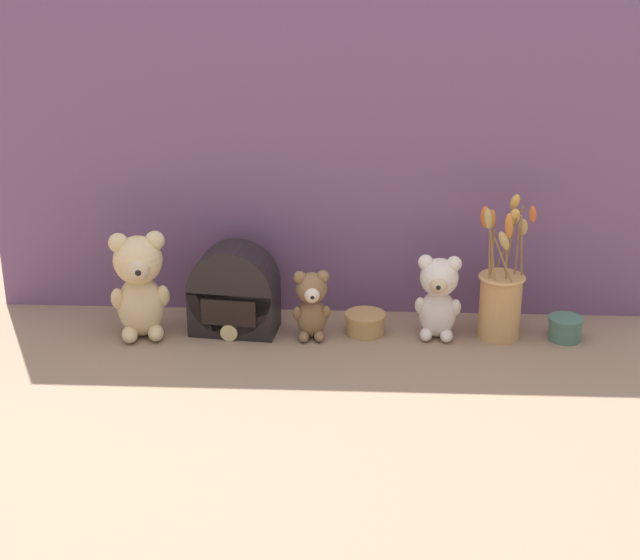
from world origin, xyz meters
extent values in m
plane|color=#8E7056|center=(0.00, 0.00, 0.00)|extent=(4.00, 4.00, 0.00)
cube|color=#704C70|center=(0.00, 0.17, 0.39)|extent=(1.65, 0.02, 0.79)
ellipsoid|color=#DBBC84|center=(-0.43, -0.01, 0.08)|extent=(0.13, 0.11, 0.15)
sphere|color=#DBBC84|center=(-0.43, -0.01, 0.19)|extent=(0.12, 0.12, 0.12)
sphere|color=#D1B289|center=(-0.42, -0.05, 0.19)|extent=(0.06, 0.06, 0.06)
sphere|color=black|center=(-0.41, -0.08, 0.19)|extent=(0.02, 0.02, 0.02)
sphere|color=#DBBC84|center=(-0.39, 0.00, 0.24)|extent=(0.05, 0.05, 0.05)
sphere|color=#DBBC84|center=(-0.47, -0.02, 0.24)|extent=(0.05, 0.05, 0.05)
ellipsoid|color=#DBBC84|center=(-0.37, -0.01, 0.10)|extent=(0.04, 0.06, 0.07)
ellipsoid|color=#DBBC84|center=(-0.48, -0.03, 0.10)|extent=(0.04, 0.06, 0.07)
ellipsoid|color=#DBBC84|center=(-0.39, -0.04, 0.02)|extent=(0.05, 0.07, 0.04)
ellipsoid|color=#DBBC84|center=(-0.45, -0.05, 0.02)|extent=(0.05, 0.07, 0.04)
ellipsoid|color=beige|center=(0.28, 0.02, 0.06)|extent=(0.09, 0.08, 0.12)
sphere|color=beige|center=(0.28, 0.02, 0.15)|extent=(0.09, 0.09, 0.09)
sphere|color=#D1B289|center=(0.28, -0.02, 0.15)|extent=(0.04, 0.04, 0.04)
sphere|color=black|center=(0.28, -0.04, 0.15)|extent=(0.01, 0.01, 0.01)
sphere|color=beige|center=(0.31, 0.01, 0.19)|extent=(0.04, 0.04, 0.04)
sphere|color=beige|center=(0.25, 0.02, 0.19)|extent=(0.04, 0.04, 0.04)
ellipsoid|color=beige|center=(0.32, 0.01, 0.08)|extent=(0.03, 0.04, 0.05)
ellipsoid|color=beige|center=(0.24, 0.01, 0.08)|extent=(0.03, 0.04, 0.05)
ellipsoid|color=beige|center=(0.30, -0.01, 0.01)|extent=(0.03, 0.05, 0.03)
ellipsoid|color=beige|center=(0.26, -0.01, 0.01)|extent=(0.03, 0.05, 0.03)
ellipsoid|color=olive|center=(-0.02, 0.00, 0.05)|extent=(0.08, 0.07, 0.10)
sphere|color=olive|center=(-0.02, 0.00, 0.13)|extent=(0.08, 0.08, 0.08)
sphere|color=beige|center=(-0.02, -0.03, 0.12)|extent=(0.04, 0.04, 0.04)
sphere|color=black|center=(-0.01, -0.05, 0.12)|extent=(0.01, 0.01, 0.01)
sphere|color=olive|center=(0.01, 0.00, 0.16)|extent=(0.03, 0.03, 0.03)
sphere|color=olive|center=(-0.05, -0.01, 0.16)|extent=(0.03, 0.03, 0.03)
ellipsoid|color=olive|center=(0.02, -0.01, 0.07)|extent=(0.03, 0.04, 0.04)
ellipsoid|color=olive|center=(-0.05, -0.01, 0.07)|extent=(0.03, 0.04, 0.04)
ellipsoid|color=olive|center=(0.00, -0.02, 0.01)|extent=(0.03, 0.04, 0.02)
ellipsoid|color=olive|center=(-0.04, -0.03, 0.01)|extent=(0.03, 0.04, 0.02)
cylinder|color=tan|center=(0.43, 0.02, 0.08)|extent=(0.10, 0.10, 0.16)
torus|color=tan|center=(0.43, 0.02, 0.15)|extent=(0.11, 0.11, 0.01)
cylinder|color=olive|center=(0.40, 0.02, 0.23)|extent=(0.01, 0.03, 0.15)
ellipsoid|color=#C65B28|center=(0.38, 0.02, 0.30)|extent=(0.03, 0.04, 0.05)
cylinder|color=olive|center=(0.42, -0.02, 0.21)|extent=(0.05, 0.01, 0.11)
ellipsoid|color=tan|center=(0.42, -0.04, 0.27)|extent=(0.04, 0.03, 0.05)
cylinder|color=olive|center=(0.43, 0.00, 0.22)|extent=(0.01, 0.01, 0.13)
ellipsoid|color=orange|center=(0.43, -0.01, 0.29)|extent=(0.02, 0.02, 0.06)
cylinder|color=olive|center=(0.45, 0.05, 0.23)|extent=(0.02, 0.02, 0.14)
ellipsoid|color=gold|center=(0.45, 0.05, 0.29)|extent=(0.04, 0.04, 0.04)
cylinder|color=olive|center=(0.40, 0.03, 0.23)|extent=(0.01, 0.02, 0.14)
ellipsoid|color=orange|center=(0.40, 0.03, 0.29)|extent=(0.02, 0.02, 0.04)
cylinder|color=olive|center=(0.47, 0.01, 0.24)|extent=(0.02, 0.04, 0.16)
ellipsoid|color=#C65B28|center=(0.48, 0.00, 0.32)|extent=(0.03, 0.03, 0.04)
cylinder|color=olive|center=(0.40, 0.00, 0.23)|extent=(0.02, 0.03, 0.15)
ellipsoid|color=tan|center=(0.38, -0.01, 0.31)|extent=(0.03, 0.03, 0.05)
cylinder|color=olive|center=(0.46, 0.02, 0.22)|extent=(0.01, 0.02, 0.12)
ellipsoid|color=tan|center=(0.47, 0.02, 0.28)|extent=(0.02, 0.03, 0.04)
cylinder|color=olive|center=(0.45, 0.07, 0.24)|extent=(0.05, 0.03, 0.16)
ellipsoid|color=gold|center=(0.46, 0.09, 0.32)|extent=(0.04, 0.03, 0.04)
cube|color=black|center=(-0.21, 0.03, 0.06)|extent=(0.22, 0.14, 0.12)
cylinder|color=black|center=(-0.21, 0.03, 0.12)|extent=(0.22, 0.14, 0.21)
cube|color=black|center=(-0.21, -0.03, 0.07)|extent=(0.13, 0.02, 0.06)
cylinder|color=#D6BC7A|center=(-0.21, -0.03, 0.02)|extent=(0.04, 0.01, 0.04)
cylinder|color=#47705B|center=(0.59, 0.01, 0.02)|extent=(0.08, 0.08, 0.05)
cylinder|color=#47705B|center=(0.59, 0.01, 0.05)|extent=(0.08, 0.08, 0.01)
cylinder|color=tan|center=(0.11, 0.03, 0.02)|extent=(0.09, 0.09, 0.04)
cylinder|color=tan|center=(0.11, 0.03, 0.05)|extent=(0.10, 0.10, 0.01)
camera|label=1|loc=(0.10, -2.14, 1.00)|focal=55.00mm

